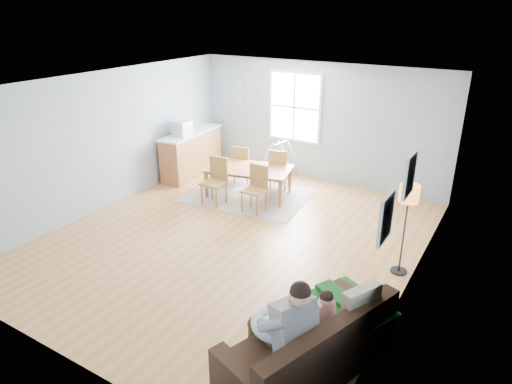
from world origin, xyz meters
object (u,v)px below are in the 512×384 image
Objects in this scene: baby_swing at (280,162)px; floor_lamp at (408,201)px; toddler at (320,311)px; chair_nw at (242,162)px; monitor at (182,128)px; dining_table at (248,182)px; chair_ne at (279,167)px; father at (285,324)px; chair_sw at (216,178)px; chair_se at (256,185)px; storage_cube at (338,342)px; sofa at (311,351)px; counter at (192,153)px.

floor_lamp is at bearing -37.20° from baby_swing.
toddler is 0.87× the size of chair_nw.
monitor is at bearing 143.11° from toddler.
dining_table is 0.80m from chair_ne.
father is 1.75× the size of toddler.
toddler is at bearing 65.44° from father.
chair_nw is (-0.15, 1.23, -0.05)m from chair_sw.
dining_table is (-3.11, 4.21, -0.41)m from father.
toddler is 4.25m from chair_se.
dining_table is at bearing 159.33° from floor_lamp.
chair_se reaches higher than storage_cube.
dining_table is (-3.32, 3.98, 0.02)m from sofa.
chair_sw is (-3.98, 0.70, -0.64)m from floor_lamp.
father is 2.93m from floor_lamp.
baby_swing is at bearing 124.77° from storage_cube.
chair_sw is at bearing 134.33° from father.
toddler is at bearing 93.39° from sofa.
counter is (-4.99, 4.66, -0.19)m from father.
monitor is at bearing 164.73° from chair_se.
toddler is at bearing -48.57° from chair_nw.
chair_se reaches higher than chair_nw.
dining_table is (-3.51, 3.63, 0.07)m from storage_cube.
toddler reaches higher than chair_se.
sofa is 2.84× the size of toddler.
chair_sw reaches higher than baby_swing.
chair_se is 2.52× the size of monitor.
chair_ne reaches higher than storage_cube.
father is 0.86m from storage_cube.
chair_ne reaches higher than baby_swing.
chair_nw is at bearing 133.25° from chair_se.
dining_table is 2.00× the size of chair_nw.
monitor is 2.42m from baby_swing.
storage_cube is (0.40, 0.58, -0.49)m from father.
baby_swing is at bearing 74.38° from dining_table.
toddler is at bearing -57.50° from baby_swing.
floor_lamp is 2.99× the size of storage_cube.
chair_se is (-2.79, 3.42, 0.24)m from sofa.
father reaches higher than storage_cube.
father is 1.46× the size of chair_se.
father is 1.53× the size of chair_nw.
storage_cube is 5.05m from dining_table.
sofa is 4.96m from chair_sw.
father is 1.48× the size of chair_ne.
chair_se is at bearing -22.56° from counter.
floor_lamp is (0.51, 2.85, 0.47)m from father.
baby_swing is (-3.26, 5.11, -0.30)m from toddler.
counter is (-5.19, 4.22, -0.16)m from toddler.
toddler is 0.85× the size of chair_ne.
floor_lamp is 1.54× the size of chair_se.
chair_se reaches higher than baby_swing.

